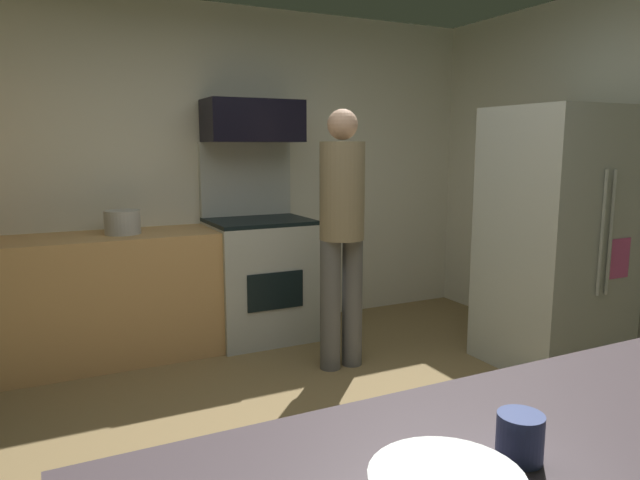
% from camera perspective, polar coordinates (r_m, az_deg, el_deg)
% --- Properties ---
extents(ground_plane, '(5.20, 4.80, 0.02)m').
position_cam_1_polar(ground_plane, '(2.96, 1.03, -21.73)').
color(ground_plane, olive).
extents(wall_back, '(5.20, 0.12, 2.60)m').
position_cam_1_polar(wall_back, '(4.74, -12.17, 6.47)').
color(wall_back, silver).
rests_on(wall_back, ground).
extents(lower_cabinet_run, '(2.40, 0.60, 0.90)m').
position_cam_1_polar(lower_cabinet_run, '(4.37, -22.13, -5.53)').
color(lower_cabinet_run, tan).
rests_on(lower_cabinet_run, ground).
extents(oven_range, '(0.76, 0.65, 1.54)m').
position_cam_1_polar(oven_range, '(4.61, -5.99, -3.26)').
color(oven_range, '#B9BDB6').
rests_on(oven_range, ground).
extents(microwave, '(0.74, 0.38, 0.32)m').
position_cam_1_polar(microwave, '(4.59, -6.63, 11.55)').
color(microwave, black).
rests_on(microwave, oven_range).
extents(refrigerator, '(0.84, 0.77, 1.77)m').
position_cam_1_polar(refrigerator, '(4.30, 22.17, 0.15)').
color(refrigerator, beige).
rests_on(refrigerator, ground).
extents(person_cook, '(0.31, 0.30, 1.75)m').
position_cam_1_polar(person_cook, '(3.88, 2.17, 1.40)').
color(person_cook, '#5A5A5A').
rests_on(person_cook, ground).
extents(mug_coffee, '(0.09, 0.09, 0.10)m').
position_cam_1_polar(mug_coffee, '(1.27, 19.06, -17.85)').
color(mug_coffee, '#3A4982').
rests_on(mug_coffee, counter_island).
extents(stock_pot, '(0.25, 0.25, 0.17)m').
position_cam_1_polar(stock_pot, '(4.30, -18.84, 1.67)').
color(stock_pot, '#BAB9B6').
rests_on(stock_pot, lower_cabinet_run).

